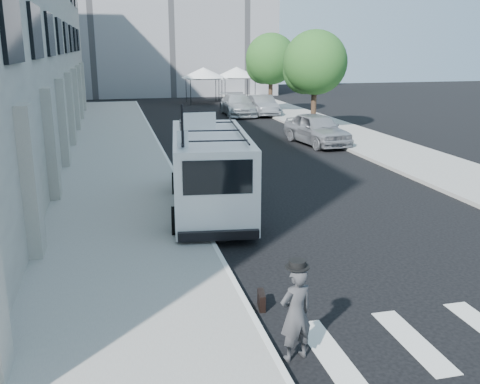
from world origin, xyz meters
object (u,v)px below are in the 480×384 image
suitcase (222,229)px  parked_car_c (238,105)px  businessman (296,314)px  briefcase (261,300)px  parked_car_b (262,105)px  parked_car_a (317,129)px  cargo_van (210,171)px

suitcase → parked_car_c: 26.77m
businessman → briefcase: (-0.05, 1.85, -0.66)m
parked_car_b → businessman: bearing=-104.7°
briefcase → parked_car_b: 30.79m
parked_car_a → parked_car_b: (0.59, 12.57, -0.08)m
parked_car_a → parked_car_b: bearing=79.8°
businessman → cargo_van: 8.55m
briefcase → parked_car_a: (7.89, 17.03, 0.66)m
suitcase → parked_car_a: 15.21m
suitcase → briefcase: bearing=-83.0°
briefcase → cargo_van: bearing=97.2°
suitcase → businessman: bearing=-82.3°
cargo_van → parked_car_b: cargo_van is taller
businessman → parked_car_a: bearing=-127.6°
suitcase → parked_car_a: size_ratio=0.23×
briefcase → parked_car_a: 18.78m
briefcase → cargo_van: size_ratio=0.06×
suitcase → parked_car_b: (8.45, 25.58, 0.45)m
parked_car_b → parked_car_c: 1.84m
suitcase → parked_car_b: size_ratio=0.25×
cargo_van → parked_car_c: (6.47, 23.27, -0.52)m
suitcase → parked_car_c: size_ratio=0.20×
parked_car_c → businessman: bearing=-99.6°
businessman → parked_car_b: businessman is taller
businessman → suitcase: size_ratio=1.49×
parked_car_c → briefcase: bearing=-100.4°
briefcase → parked_car_c: parked_car_c is taller
briefcase → parked_car_b: parked_car_b is taller
parked_car_a → businessman: bearing=-120.1°
briefcase → cargo_van: (0.21, 6.68, 1.13)m
briefcase → suitcase: suitcase is taller
suitcase → cargo_van: bearing=93.8°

